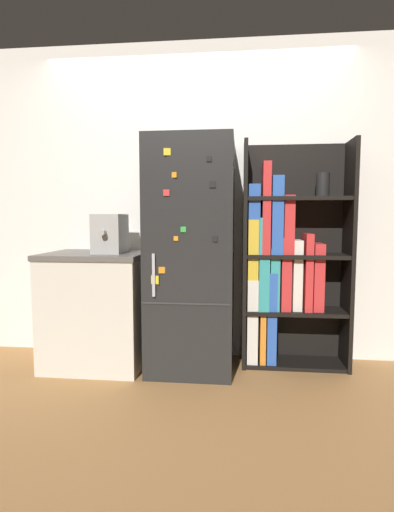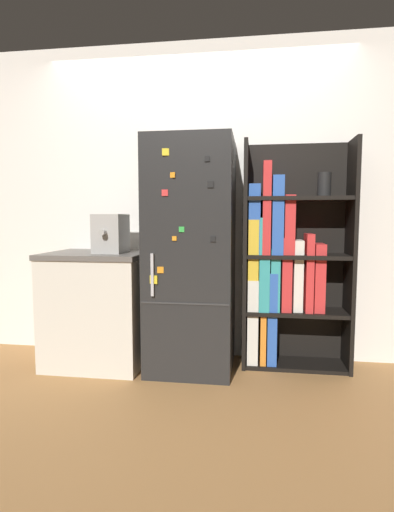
{
  "view_description": "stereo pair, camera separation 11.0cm",
  "coord_description": "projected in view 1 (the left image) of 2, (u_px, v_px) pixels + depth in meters",
  "views": [
    {
      "loc": [
        0.37,
        -2.89,
        1.17
      ],
      "look_at": [
        0.04,
        0.15,
        0.88
      ],
      "focal_mm": 28.0,
      "sensor_mm": 36.0,
      "label": 1
    },
    {
      "loc": [
        0.48,
        -2.87,
        1.17
      ],
      "look_at": [
        0.04,
        0.15,
        0.88
      ],
      "focal_mm": 28.0,
      "sensor_mm": 36.0,
      "label": 2
    }
  ],
  "objects": [
    {
      "name": "espresso_machine",
      "position": [
        110.0,
        234.0,
        3.07
      ],
      "size": [
        0.22,
        0.34,
        0.3
      ],
      "color": "#A5A39E",
      "rests_on": "kitchen_counter"
    },
    {
      "name": "refrigerator",
      "position": [
        191.0,
        256.0,
        3.06
      ],
      "size": [
        0.64,
        0.65,
        1.76
      ],
      "color": "black",
      "rests_on": "ground_plane"
    },
    {
      "name": "ground_plane",
      "position": [
        189.0,
        374.0,
        3.01
      ],
      "size": [
        16.0,
        16.0,
        0.0
      ],
      "primitive_type": "plane",
      "color": "#A87542"
    },
    {
      "name": "wall_back",
      "position": [
        196.0,
        202.0,
        3.35
      ],
      "size": [
        8.0,
        0.05,
        2.6
      ],
      "color": "white",
      "rests_on": "ground_plane"
    },
    {
      "name": "kitchen_counter",
      "position": [
        98.0,
        309.0,
        3.18
      ],
      "size": [
        0.77,
        0.66,
        0.9
      ],
      "color": "beige",
      "rests_on": "ground_plane"
    },
    {
      "name": "bookshelf",
      "position": [
        282.0,
        264.0,
        3.16
      ],
      "size": [
        0.82,
        0.34,
        1.75
      ],
      "color": "black",
      "rests_on": "ground_plane"
    }
  ]
}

